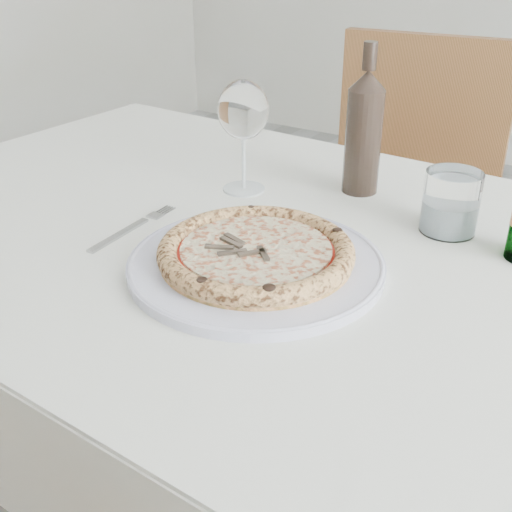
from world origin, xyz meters
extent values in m
cube|color=brown|center=(-0.20, 0.22, 0.73)|extent=(1.53, 0.93, 0.04)
cube|color=white|center=(-0.20, 0.22, 0.75)|extent=(1.60, 0.99, 0.01)
cube|color=white|center=(-0.20, 0.68, 0.64)|extent=(1.55, 0.01, 0.22)
cube|color=white|center=(-0.20, -0.24, 0.64)|extent=(1.55, 0.01, 0.22)
cylinder|color=brown|center=(-0.88, 0.59, 0.35)|extent=(0.06, 0.06, 0.71)
cube|color=brown|center=(-0.29, 0.92, 0.45)|extent=(0.49, 0.49, 0.04)
cube|color=brown|center=(-0.31, 1.13, 0.70)|extent=(0.45, 0.08, 0.46)
cylinder|color=brown|center=(-0.11, 1.13, 0.21)|extent=(0.04, 0.04, 0.43)
cylinder|color=brown|center=(-0.08, 0.75, 0.21)|extent=(0.04, 0.04, 0.43)
cylinder|color=brown|center=(-0.50, 1.10, 0.21)|extent=(0.04, 0.04, 0.43)
cylinder|color=brown|center=(-0.46, 0.71, 0.21)|extent=(0.04, 0.04, 0.43)
cylinder|color=silver|center=(-0.20, 0.12, 0.76)|extent=(0.36, 0.36, 0.01)
torus|color=silver|center=(-0.20, 0.12, 0.77)|extent=(0.35, 0.35, 0.01)
cylinder|color=tan|center=(-0.20, 0.12, 0.78)|extent=(0.26, 0.26, 0.01)
torus|color=tan|center=(-0.20, 0.12, 0.78)|extent=(0.27, 0.27, 0.03)
cylinder|color=#A82011|center=(-0.20, 0.12, 0.78)|extent=(0.23, 0.23, 0.00)
cylinder|color=beige|center=(-0.20, 0.12, 0.79)|extent=(0.21, 0.21, 0.00)
cube|color=brown|center=(-0.17, 0.12, 0.79)|extent=(0.04, 0.01, 0.00)
cube|color=brown|center=(-0.18, 0.16, 0.79)|extent=(0.03, 0.04, 0.00)
cube|color=brown|center=(-0.23, 0.17, 0.79)|extent=(0.03, 0.04, 0.00)
cube|color=brown|center=(-0.23, 0.12, 0.79)|extent=(0.04, 0.01, 0.00)
cube|color=brown|center=(-0.22, 0.08, 0.79)|extent=(0.03, 0.04, 0.00)
cube|color=brown|center=(-0.17, 0.06, 0.79)|extent=(0.03, 0.04, 0.00)
cube|color=#A0A1A4|center=(-0.43, 0.10, 0.76)|extent=(0.02, 0.13, 0.00)
cube|color=#A0A1A4|center=(-0.43, 0.18, 0.76)|extent=(0.02, 0.02, 0.00)
cylinder|color=#A0A1A4|center=(-0.44, 0.20, 0.76)|extent=(0.00, 0.03, 0.00)
cylinder|color=#A0A1A4|center=(-0.43, 0.20, 0.76)|extent=(0.00, 0.03, 0.00)
cylinder|color=#A0A1A4|center=(-0.43, 0.20, 0.76)|extent=(0.00, 0.03, 0.00)
cylinder|color=#A0A1A4|center=(-0.42, 0.20, 0.76)|extent=(0.00, 0.03, 0.00)
cylinder|color=silver|center=(-0.37, 0.36, 0.76)|extent=(0.08, 0.08, 0.00)
cylinder|color=silver|center=(-0.37, 0.36, 0.81)|extent=(0.01, 0.01, 0.10)
ellipsoid|color=white|center=(-0.37, 0.36, 0.90)|extent=(0.09, 0.09, 0.10)
cylinder|color=white|center=(-0.01, 0.38, 0.80)|extent=(0.09, 0.09, 0.10)
cylinder|color=white|center=(-0.01, 0.38, 0.78)|extent=(0.08, 0.08, 0.05)
cylinder|color=black|center=(-0.20, 0.46, 0.85)|extent=(0.06, 0.06, 0.18)
cone|color=black|center=(-0.20, 0.46, 0.95)|extent=(0.06, 0.06, 0.03)
cylinder|color=black|center=(-0.20, 0.46, 0.99)|extent=(0.02, 0.02, 0.04)
camera|label=1|loc=(0.22, -0.54, 1.19)|focal=45.00mm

